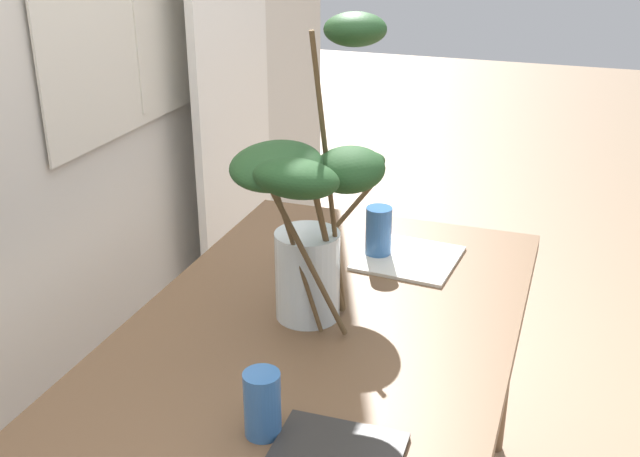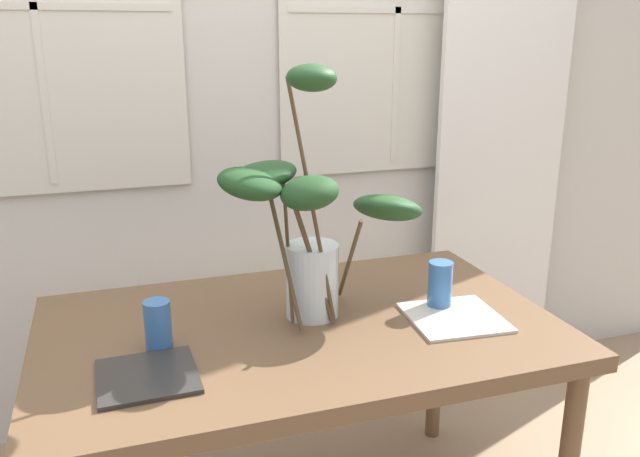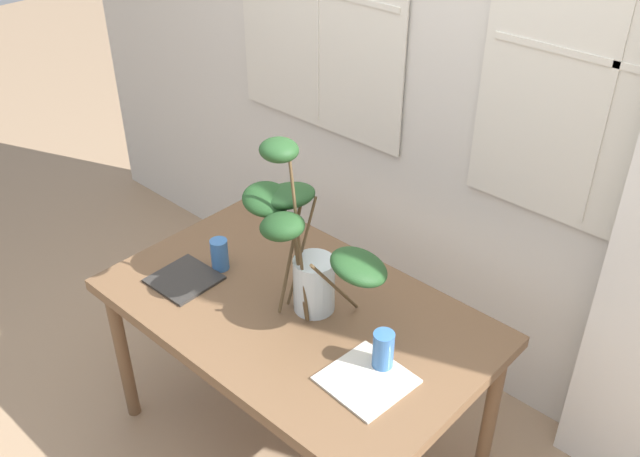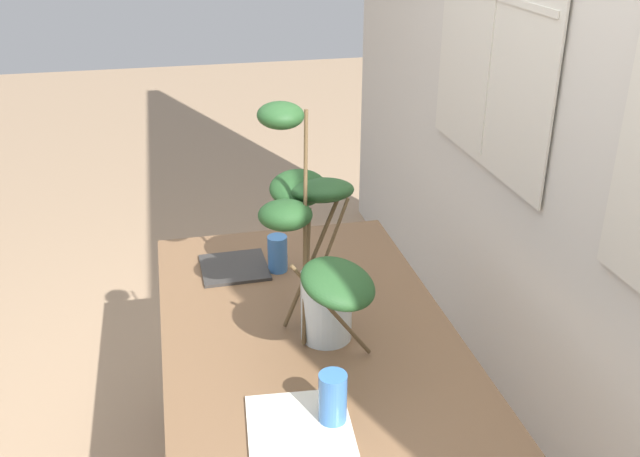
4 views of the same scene
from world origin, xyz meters
TOP-DOWN VIEW (x-y plane):
  - ground at (0.00, 0.00)m, footprint 14.00×14.00m
  - back_wall_with_windows at (0.00, 0.89)m, footprint 4.76×0.14m
  - dining_table at (0.00, 0.00)m, footprint 1.41×0.86m
  - vase_with_branches at (0.04, 0.02)m, footprint 0.61×0.32m
  - drinking_glass_blue_left at (-0.38, -0.03)m, footprint 0.07×0.07m
  - drinking_glass_blue_right at (0.42, -0.02)m, footprint 0.07×0.07m
  - plate_square_left at (-0.42, -0.17)m, footprint 0.23×0.23m
  - plate_square_right at (0.42, -0.11)m, footprint 0.27×0.27m

SIDE VIEW (x-z plane):
  - ground at x=0.00m, z-range 0.00..0.00m
  - dining_table at x=0.00m, z-range 0.30..1.02m
  - plate_square_right at x=0.42m, z-range 0.73..0.74m
  - plate_square_left at x=-0.42m, z-range 0.73..0.74m
  - drinking_glass_blue_left at x=-0.38m, z-range 0.73..0.86m
  - drinking_glass_blue_right at x=0.42m, z-range 0.73..0.87m
  - vase_with_branches at x=0.04m, z-range 0.66..1.37m
  - back_wall_with_windows at x=0.00m, z-range 0.00..3.05m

